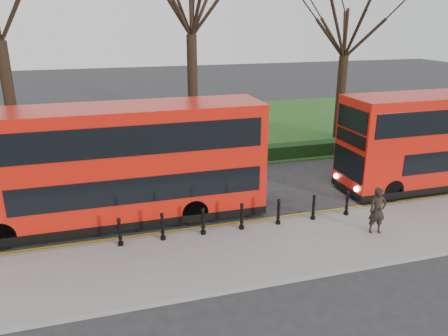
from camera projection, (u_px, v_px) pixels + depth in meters
name	position (u px, v px, depth m)	size (l,w,h in m)	color
ground	(200.00, 221.00, 17.54)	(120.00, 120.00, 0.00)	#28282B
pavement	(221.00, 257.00, 14.80)	(60.00, 4.00, 0.15)	gray
kerb	(206.00, 231.00, 16.61)	(60.00, 0.25, 0.16)	slate
grass_verge	(151.00, 132.00, 31.14)	(60.00, 18.00, 0.06)	#254D19
hedge	(171.00, 162.00, 23.58)	(60.00, 0.90, 0.80)	black
yellow_line_outer	(205.00, 229.00, 16.91)	(60.00, 0.10, 0.01)	yellow
yellow_line_inner	(203.00, 227.00, 17.09)	(60.00, 0.10, 0.01)	yellow
tree_right	(346.00, 27.00, 27.48)	(6.35, 6.35, 9.92)	black
bollard_row	(242.00, 217.00, 16.45)	(9.15, 0.15, 1.00)	black
bus_lead	(115.00, 166.00, 16.86)	(11.64, 2.67, 4.63)	red
pedestrian	(378.00, 211.00, 16.06)	(0.65, 0.42, 1.77)	black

